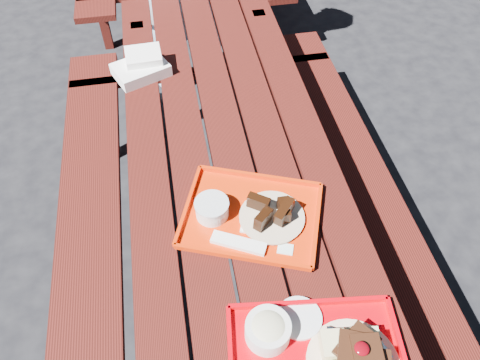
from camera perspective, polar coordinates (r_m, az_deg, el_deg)
The scene contains 5 objects.
ground at distance 2.28m, azimuth -0.70°, elevation -10.51°, with size 60.00×60.00×0.00m, color black.
picnic_table_near at distance 1.82m, azimuth -0.86°, elevation -1.73°, with size 1.41×2.40×0.75m.
near_tray at distance 1.29m, azimuth 9.43°, elevation -20.34°, with size 0.50×0.41×0.14m.
far_tray at distance 1.50m, azimuth 1.07°, elevation -4.29°, with size 0.52×0.47×0.07m.
white_cloth at distance 2.07m, azimuth -11.90°, elevation 13.44°, with size 0.26×0.23×0.09m.
Camera 1 is at (-0.18, -1.12, 1.98)m, focal length 35.00 mm.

